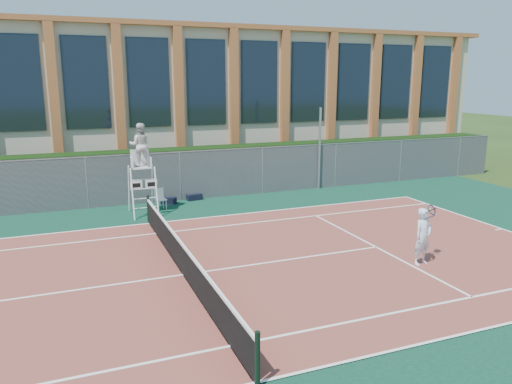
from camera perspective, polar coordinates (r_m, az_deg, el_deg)
name	(u,v)px	position (r m, az deg, el deg)	size (l,w,h in m)	color
ground	(183,276)	(14.30, -8.29, -9.45)	(120.00, 120.00, 0.00)	#233814
apron	(176,264)	(15.21, -9.18, -8.08)	(36.00, 20.00, 0.01)	#0B3324
tennis_court	(183,275)	(14.29, -8.29, -9.37)	(23.77, 10.97, 0.02)	brown
tennis_net	(183,258)	(14.11, -8.36, -7.43)	(0.10, 11.30, 1.10)	black
fence	(135,180)	(22.34, -13.65, 1.37)	(40.00, 0.06, 2.20)	#595E60
hedge	(131,175)	(23.50, -14.07, 1.90)	(40.00, 1.40, 2.20)	black
building	(109,101)	(31.04, -16.40, 9.98)	(45.00, 10.60, 8.22)	#BDB09D
steel_pole	(320,149)	(24.93, 7.27, 4.93)	(0.12, 0.12, 4.04)	#9EA0A5
umpire_chair	(140,147)	(20.37, -13.10, 4.99)	(1.05, 1.61, 3.74)	white
plastic_chair	(160,197)	(21.36, -10.94, -0.57)	(0.49, 0.49, 0.89)	silver
sports_bag_near	(168,201)	(22.28, -9.97, -0.97)	(0.71, 0.28, 0.30)	black
sports_bag_far	(194,197)	(22.82, -7.06, -0.58)	(0.69, 0.30, 0.27)	black
tennis_player	(423,236)	(15.44, 18.54, -4.82)	(0.98, 0.69, 1.71)	silver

